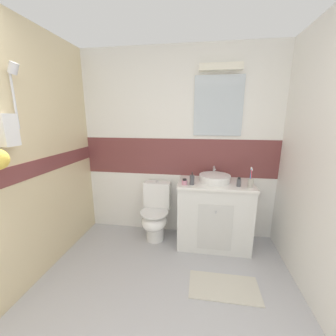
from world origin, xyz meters
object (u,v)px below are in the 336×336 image
hair_gel_jar (185,182)px  lotion_bottle_short (239,182)px  sink_basin (215,178)px  soap_dispenser (192,180)px  toilet (156,214)px  toothbrush_cup (251,182)px

hair_gel_jar → lotion_bottle_short: bearing=2.6°
sink_basin → lotion_bottle_short: size_ratio=3.92×
soap_dispenser → hair_gel_jar: soap_dispenser is taller
toilet → soap_dispenser: 0.75m
toothbrush_cup → soap_dispenser: size_ratio=1.50×
toothbrush_cup → hair_gel_jar: 0.75m
sink_basin → soap_dispenser: size_ratio=2.73×
sink_basin → lotion_bottle_short: (0.26, -0.16, 0.00)m
toilet → toothbrush_cup: (1.15, -0.16, 0.55)m
toothbrush_cup → soap_dispenser: 0.66m
hair_gel_jar → toothbrush_cup: bearing=0.9°
toilet → toothbrush_cup: bearing=-8.0°
soap_dispenser → hair_gel_jar: bearing=-170.8°
lotion_bottle_short → hair_gel_jar: bearing=-177.4°
sink_basin → hair_gel_jar: size_ratio=5.94×
toilet → lotion_bottle_short: (1.02, -0.14, 0.54)m
sink_basin → lotion_bottle_short: sink_basin is taller
soap_dispenser → sink_basin: bearing=32.4°
soap_dispenser → hair_gel_jar: 0.09m
toothbrush_cup → hair_gel_jar: (-0.75, -0.01, -0.03)m
hair_gel_jar → sink_basin: bearing=27.6°
sink_basin → hair_gel_jar: bearing=-152.4°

